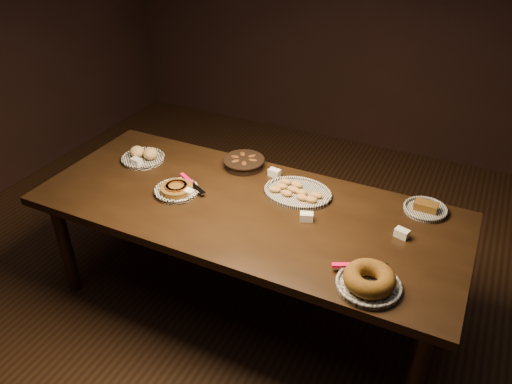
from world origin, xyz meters
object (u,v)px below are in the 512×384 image
at_px(apple_tart_plate, 177,189).
at_px(bundt_cake_plate, 369,281).
at_px(madeleine_platter, 297,192).
at_px(buffet_table, 246,216).

relative_size(apple_tart_plate, bundt_cake_plate, 0.91).
distance_m(madeleine_platter, bundt_cake_plate, 0.81).
height_order(madeleine_platter, bundt_cake_plate, bundt_cake_plate).
distance_m(apple_tart_plate, bundt_cake_plate, 1.24).
height_order(apple_tart_plate, madeleine_platter, apple_tart_plate).
bearing_deg(buffet_table, bundt_cake_plate, -23.35).
height_order(buffet_table, bundt_cake_plate, bundt_cake_plate).
bearing_deg(apple_tart_plate, bundt_cake_plate, -30.36).
bearing_deg(apple_tart_plate, buffet_table, -9.38).
bearing_deg(buffet_table, apple_tart_plate, -172.20).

